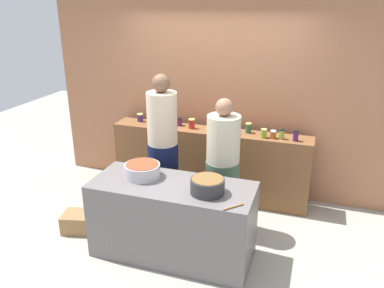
{
  "coord_description": "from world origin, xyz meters",
  "views": [
    {
      "loc": [
        1.33,
        -3.63,
        2.65
      ],
      "look_at": [
        0.0,
        0.35,
        1.05
      ],
      "focal_mm": 36.35,
      "sensor_mm": 36.0,
      "label": 1
    }
  ],
  "objects_px": {
    "preserve_jar_2": "(179,121)",
    "cook_with_tongs": "(163,157)",
    "preserve_jar_1": "(157,120)",
    "preserve_jar_5": "(248,128)",
    "wooden_spoon": "(233,207)",
    "preserve_jar_4": "(235,130)",
    "preserve_jar_7": "(273,134)",
    "preserve_jar_0": "(140,118)",
    "cooking_pot_left": "(142,170)",
    "cooking_pot_center": "(207,186)",
    "cook_in_cap": "(222,174)",
    "preserve_jar_8": "(282,134)",
    "preserve_jar_9": "(296,136)",
    "preserve_jar_6": "(264,133)",
    "preserve_jar_3": "(192,124)",
    "bread_crate": "(82,222)"
  },
  "relations": [
    {
      "from": "preserve_jar_2",
      "to": "cook_with_tongs",
      "type": "bearing_deg",
      "value": -83.55
    },
    {
      "from": "cook_with_tongs",
      "to": "preserve_jar_1",
      "type": "bearing_deg",
      "value": 118.06
    },
    {
      "from": "preserve_jar_5",
      "to": "wooden_spoon",
      "type": "distance_m",
      "value": 1.74
    },
    {
      "from": "preserve_jar_2",
      "to": "preserve_jar_4",
      "type": "height_order",
      "value": "preserve_jar_2"
    },
    {
      "from": "preserve_jar_7",
      "to": "cook_with_tongs",
      "type": "relative_size",
      "value": 0.06
    },
    {
      "from": "preserve_jar_0",
      "to": "cooking_pot_left",
      "type": "bearing_deg",
      "value": -63.77
    },
    {
      "from": "preserve_jar_2",
      "to": "preserve_jar_5",
      "type": "relative_size",
      "value": 0.86
    },
    {
      "from": "cooking_pot_left",
      "to": "cooking_pot_center",
      "type": "bearing_deg",
      "value": -10.06
    },
    {
      "from": "preserve_jar_0",
      "to": "cook_with_tongs",
      "type": "bearing_deg",
      "value": -49.74
    },
    {
      "from": "preserve_jar_0",
      "to": "cook_in_cap",
      "type": "xyz_separation_m",
      "value": [
        1.42,
        -0.81,
        -0.31
      ]
    },
    {
      "from": "preserve_jar_5",
      "to": "preserve_jar_7",
      "type": "bearing_deg",
      "value": -18.36
    },
    {
      "from": "preserve_jar_8",
      "to": "cooking_pot_center",
      "type": "relative_size",
      "value": 0.38
    },
    {
      "from": "cooking_pot_left",
      "to": "cook_in_cap",
      "type": "relative_size",
      "value": 0.23
    },
    {
      "from": "preserve_jar_1",
      "to": "wooden_spoon",
      "type": "bearing_deg",
      "value": -48.45
    },
    {
      "from": "preserve_jar_2",
      "to": "preserve_jar_4",
      "type": "xyz_separation_m",
      "value": [
        0.82,
        -0.11,
        -0.0
      ]
    },
    {
      "from": "preserve_jar_4",
      "to": "wooden_spoon",
      "type": "distance_m",
      "value": 1.66
    },
    {
      "from": "preserve_jar_5",
      "to": "preserve_jar_7",
      "type": "relative_size",
      "value": 1.29
    },
    {
      "from": "preserve_jar_1",
      "to": "wooden_spoon",
      "type": "xyz_separation_m",
      "value": [
        1.46,
        -1.64,
        -0.2
      ]
    },
    {
      "from": "cook_with_tongs",
      "to": "preserve_jar_7",
      "type": "bearing_deg",
      "value": 29.37
    },
    {
      "from": "preserve_jar_0",
      "to": "preserve_jar_1",
      "type": "xyz_separation_m",
      "value": [
        0.29,
        -0.08,
        0.02
      ]
    },
    {
      "from": "preserve_jar_0",
      "to": "preserve_jar_5",
      "type": "bearing_deg",
      "value": -0.21
    },
    {
      "from": "preserve_jar_9",
      "to": "preserve_jar_5",
      "type": "bearing_deg",
      "value": 169.17
    },
    {
      "from": "cooking_pot_center",
      "to": "cooking_pot_left",
      "type": "bearing_deg",
      "value": 169.94
    },
    {
      "from": "preserve_jar_6",
      "to": "cook_in_cap",
      "type": "xyz_separation_m",
      "value": [
        -0.36,
        -0.68,
        -0.31
      ]
    },
    {
      "from": "preserve_jar_0",
      "to": "cooking_pot_left",
      "type": "distance_m",
      "value": 1.55
    },
    {
      "from": "preserve_jar_5",
      "to": "cook_in_cap",
      "type": "bearing_deg",
      "value": -99.74
    },
    {
      "from": "preserve_jar_2",
      "to": "preserve_jar_7",
      "type": "xyz_separation_m",
      "value": [
        1.3,
        -0.12,
        -0.01
      ]
    },
    {
      "from": "preserve_jar_3",
      "to": "preserve_jar_8",
      "type": "distance_m",
      "value": 1.2
    },
    {
      "from": "preserve_jar_4",
      "to": "cook_with_tongs",
      "type": "bearing_deg",
      "value": -136.28
    },
    {
      "from": "preserve_jar_5",
      "to": "preserve_jar_8",
      "type": "relative_size",
      "value": 1.04
    },
    {
      "from": "preserve_jar_6",
      "to": "cook_in_cap",
      "type": "height_order",
      "value": "cook_in_cap"
    },
    {
      "from": "preserve_jar_7",
      "to": "preserve_jar_2",
      "type": "bearing_deg",
      "value": 174.89
    },
    {
      "from": "preserve_jar_5",
      "to": "cooking_pot_center",
      "type": "height_order",
      "value": "preserve_jar_5"
    },
    {
      "from": "preserve_jar_7",
      "to": "cook_with_tongs",
      "type": "xyz_separation_m",
      "value": [
        -1.21,
        -0.68,
        -0.19
      ]
    },
    {
      "from": "preserve_jar_9",
      "to": "cooking_pot_left",
      "type": "bearing_deg",
      "value": -139.51
    },
    {
      "from": "wooden_spoon",
      "to": "cook_in_cap",
      "type": "relative_size",
      "value": 0.14
    },
    {
      "from": "preserve_jar_5",
      "to": "preserve_jar_9",
      "type": "bearing_deg",
      "value": -10.83
    },
    {
      "from": "preserve_jar_7",
      "to": "preserve_jar_8",
      "type": "distance_m",
      "value": 0.1
    },
    {
      "from": "preserve_jar_2",
      "to": "preserve_jar_3",
      "type": "height_order",
      "value": "preserve_jar_3"
    },
    {
      "from": "cooking_pot_left",
      "to": "bread_crate",
      "type": "bearing_deg",
      "value": -179.83
    },
    {
      "from": "preserve_jar_3",
      "to": "cooking_pot_left",
      "type": "relative_size",
      "value": 0.35
    },
    {
      "from": "preserve_jar_5",
      "to": "cook_in_cap",
      "type": "relative_size",
      "value": 0.08
    },
    {
      "from": "preserve_jar_0",
      "to": "preserve_jar_9",
      "type": "xyz_separation_m",
      "value": [
        2.16,
        -0.12,
        0.01
      ]
    },
    {
      "from": "cooking_pot_center",
      "to": "cook_with_tongs",
      "type": "distance_m",
      "value": 1.06
    },
    {
      "from": "preserve_jar_6",
      "to": "wooden_spoon",
      "type": "bearing_deg",
      "value": -90.9
    },
    {
      "from": "cook_in_cap",
      "to": "bread_crate",
      "type": "distance_m",
      "value": 1.79
    },
    {
      "from": "cook_in_cap",
      "to": "bread_crate",
      "type": "xyz_separation_m",
      "value": [
        -1.57,
        -0.58,
        -0.62
      ]
    },
    {
      "from": "preserve_jar_2",
      "to": "preserve_jar_0",
      "type": "bearing_deg",
      "value": -180.0
    },
    {
      "from": "preserve_jar_7",
      "to": "cook_in_cap",
      "type": "height_order",
      "value": "cook_in_cap"
    },
    {
      "from": "preserve_jar_7",
      "to": "bread_crate",
      "type": "height_order",
      "value": "preserve_jar_7"
    }
  ]
}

